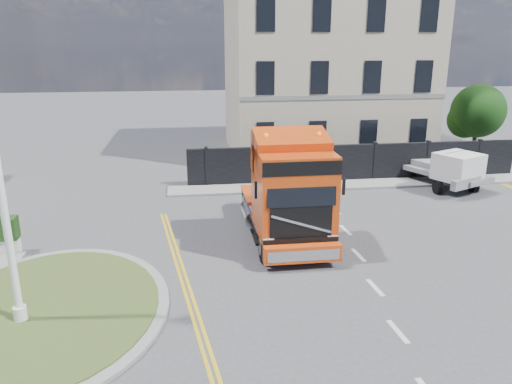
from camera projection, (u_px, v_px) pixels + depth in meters
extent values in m
plane|color=#424244|center=(275.00, 255.00, 17.68)|extent=(120.00, 120.00, 0.00)
cylinder|color=gray|center=(46.00, 312.00, 13.91)|extent=(6.80, 6.80, 0.12)
cylinder|color=#3C4E1F|center=(46.00, 309.00, 13.89)|extent=(6.20, 6.20, 0.05)
cube|color=black|center=(356.00, 163.00, 26.69)|extent=(18.00, 0.25, 2.00)
cube|color=silver|center=(503.00, 158.00, 27.80)|extent=(2.60, 0.12, 2.00)
cube|color=beige|center=(323.00, 69.00, 32.47)|extent=(12.00, 10.00, 11.00)
cylinder|color=#382619|center=(474.00, 144.00, 30.58)|extent=(0.24, 0.24, 2.40)
sphere|color=black|center=(478.00, 111.00, 30.00)|extent=(3.20, 3.20, 3.20)
sphere|color=black|center=(466.00, 120.00, 30.48)|extent=(2.20, 2.20, 2.20)
cube|color=gray|center=(361.00, 184.00, 26.12)|extent=(20.00, 1.60, 0.12)
cube|color=black|center=(283.00, 213.00, 19.67)|extent=(2.56, 6.56, 0.47)
cube|color=#D2410E|center=(293.00, 191.00, 17.52)|extent=(2.61, 2.71, 2.91)
cube|color=#D2410E|center=(288.00, 151.00, 18.21)|extent=(2.60, 0.94, 1.46)
cube|color=black|center=(302.00, 190.00, 16.14)|extent=(2.29, 0.07, 1.09)
cube|color=#D2410E|center=(302.00, 253.00, 16.44)|extent=(2.60, 0.37, 0.57)
cylinder|color=black|center=(265.00, 246.00, 17.08)|extent=(0.33, 1.08, 1.08)
cylinder|color=gray|center=(265.00, 246.00, 17.08)|extent=(0.37, 0.60, 0.60)
cylinder|color=black|center=(329.00, 243.00, 17.38)|extent=(0.33, 1.08, 1.08)
cylinder|color=gray|center=(329.00, 243.00, 17.38)|extent=(0.37, 0.60, 0.60)
cylinder|color=black|center=(251.00, 211.00, 20.58)|extent=(0.33, 1.08, 1.08)
cylinder|color=gray|center=(251.00, 211.00, 20.58)|extent=(0.37, 0.60, 0.60)
cylinder|color=black|center=(304.00, 209.00, 20.88)|extent=(0.33, 1.08, 1.08)
cylinder|color=gray|center=(304.00, 209.00, 20.88)|extent=(0.37, 0.60, 0.60)
cylinder|color=black|center=(247.00, 202.00, 21.76)|extent=(0.33, 1.08, 1.08)
cylinder|color=gray|center=(247.00, 202.00, 21.76)|extent=(0.37, 0.60, 0.60)
cylinder|color=black|center=(298.00, 200.00, 22.06)|extent=(0.33, 1.08, 1.08)
cylinder|color=gray|center=(298.00, 200.00, 22.06)|extent=(0.37, 0.60, 0.60)
cube|color=gray|center=(442.00, 172.00, 26.07)|extent=(3.74, 5.17, 0.25)
cube|color=silver|center=(458.00, 167.00, 24.45)|extent=(2.49, 2.44, 1.30)
cylinder|color=black|center=(438.00, 187.00, 24.62)|extent=(0.25, 0.70, 0.70)
cylinder|color=black|center=(474.00, 185.00, 24.87)|extent=(0.25, 0.70, 0.70)
cylinder|color=black|center=(411.00, 172.00, 27.47)|extent=(0.25, 0.70, 0.70)
cylinder|color=black|center=(444.00, 170.00, 27.72)|extent=(0.25, 0.70, 0.70)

